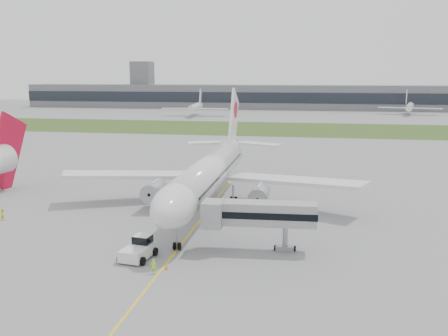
% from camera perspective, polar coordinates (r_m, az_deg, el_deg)
% --- Properties ---
extents(ground, '(600.00, 600.00, 0.00)m').
position_cam_1_polar(ground, '(73.99, -2.29, -5.39)').
color(ground, gray).
rests_on(ground, ground).
extents(apron_markings, '(70.00, 70.00, 0.04)m').
position_cam_1_polar(apron_markings, '(69.32, -3.18, -6.51)').
color(apron_markings, yellow).
rests_on(apron_markings, ground).
extents(grass_strip, '(600.00, 50.00, 0.02)m').
position_cam_1_polar(grass_strip, '(191.13, 5.45, 4.51)').
color(grass_strip, '#35511E').
rests_on(grass_strip, ground).
extents(terminal_building, '(320.00, 22.30, 14.00)m').
position_cam_1_polar(terminal_building, '(299.98, 7.23, 8.05)').
color(terminal_building, slate).
rests_on(terminal_building, ground).
extents(control_tower, '(12.00, 12.00, 56.00)m').
position_cam_1_polar(control_tower, '(319.95, -9.21, 6.90)').
color(control_tower, slate).
rests_on(control_tower, ground).
extents(airliner, '(48.13, 53.95, 17.88)m').
position_cam_1_polar(airliner, '(77.29, -1.55, -0.37)').
color(airliner, silver).
rests_on(airliner, ground).
extents(pushback_tug, '(3.69, 4.97, 2.38)m').
position_cam_1_polar(pushback_tug, '(57.84, -9.68, -9.06)').
color(pushback_tug, silver).
rests_on(pushback_tug, ground).
extents(jet_bridge, '(13.15, 4.41, 6.09)m').
position_cam_1_polar(jet_bridge, '(58.19, 3.65, -5.28)').
color(jet_bridge, gray).
rests_on(jet_bridge, ground).
extents(safety_cone_left, '(0.43, 0.43, 0.59)m').
position_cam_1_polar(safety_cone_left, '(58.76, -11.33, -9.63)').
color(safety_cone_left, orange).
rests_on(safety_cone_left, ground).
extents(safety_cone_right, '(0.35, 0.35, 0.48)m').
position_cam_1_polar(safety_cone_right, '(54.43, -6.62, -11.23)').
color(safety_cone_right, orange).
rests_on(safety_cone_right, ground).
extents(ground_crew_near, '(0.64, 0.47, 1.61)m').
position_cam_1_polar(ground_crew_near, '(53.30, -8.05, -11.09)').
color(ground_crew_near, '#9BEE27').
rests_on(ground_crew_near, ground).
extents(ground_crew_far, '(0.78, 0.93, 1.71)m').
position_cam_1_polar(ground_crew_far, '(77.72, -23.94, -4.88)').
color(ground_crew_far, yellow).
rests_on(ground_crew_far, ground).
extents(distant_aircraft_left, '(35.21, 31.71, 12.53)m').
position_cam_1_polar(distant_aircraft_left, '(247.95, -3.29, 5.95)').
color(distant_aircraft_left, silver).
rests_on(distant_aircraft_left, ground).
extents(distant_aircraft_right, '(35.78, 32.96, 11.81)m').
position_cam_1_polar(distant_aircraft_right, '(271.91, 20.41, 5.72)').
color(distant_aircraft_right, silver).
rests_on(distant_aircraft_right, ground).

